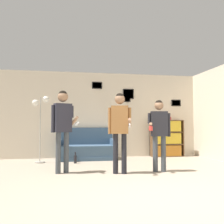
# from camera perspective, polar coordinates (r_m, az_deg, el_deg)

# --- Properties ---
(ground_plane) EXTENTS (20.00, 20.00, 0.00)m
(ground_plane) POSITION_cam_1_polar(r_m,az_deg,el_deg) (3.70, 11.38, -19.12)
(ground_plane) COLOR gray
(wall_back) EXTENTS (8.24, 0.08, 2.70)m
(wall_back) POSITION_cam_1_polar(r_m,az_deg,el_deg) (8.06, -0.66, -0.62)
(wall_back) COLOR beige
(wall_back) RESTS_ON ground_plane
(couch) EXTENTS (1.72, 0.80, 0.94)m
(couch) POSITION_cam_1_polar(r_m,az_deg,el_deg) (7.59, -5.86, -8.40)
(couch) COLOR #3D5670
(couch) RESTS_ON ground_plane
(bookshelf) EXTENTS (1.06, 0.30, 1.18)m
(bookshelf) POSITION_cam_1_polar(r_m,az_deg,el_deg) (8.36, 12.43, -5.88)
(bookshelf) COLOR brown
(bookshelf) RESTS_ON ground_plane
(floor_lamp) EXTENTS (0.46, 0.28, 1.82)m
(floor_lamp) POSITION_cam_1_polar(r_m,az_deg,el_deg) (7.11, -16.04, -0.30)
(floor_lamp) COLOR #ADA89E
(floor_lamp) RESTS_ON ground_plane
(person_player_foreground_left) EXTENTS (0.58, 0.42, 1.77)m
(person_player_foreground_left) POSITION_cam_1_polar(r_m,az_deg,el_deg) (5.48, -11.23, -2.13)
(person_player_foreground_left) COLOR #3D4247
(person_player_foreground_left) RESTS_ON ground_plane
(person_player_foreground_center) EXTENTS (0.49, 0.54, 1.71)m
(person_player_foreground_center) POSITION_cam_1_polar(r_m,az_deg,el_deg) (5.32, 1.78, -2.66)
(person_player_foreground_center) COLOR black
(person_player_foreground_center) RESTS_ON ground_plane
(person_watcher_holding_cup) EXTENTS (0.55, 0.38, 1.58)m
(person_watcher_holding_cup) POSITION_cam_1_polar(r_m,az_deg,el_deg) (5.64, 10.72, -3.58)
(person_watcher_holding_cup) COLOR #3D4247
(person_watcher_holding_cup) RESTS_ON ground_plane
(bottle_on_floor) EXTENTS (0.08, 0.08, 0.30)m
(bottle_on_floor) POSITION_cam_1_polar(r_m,az_deg,el_deg) (6.86, -8.40, -10.57)
(bottle_on_floor) COLOR black
(bottle_on_floor) RESTS_ON ground_plane
(drinking_cup) EXTENTS (0.08, 0.08, 0.10)m
(drinking_cup) POSITION_cam_1_polar(r_m,az_deg,el_deg) (8.39, 13.11, -1.48)
(drinking_cup) COLOR red
(drinking_cup) RESTS_ON bookshelf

